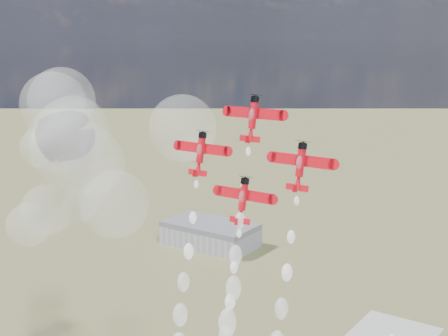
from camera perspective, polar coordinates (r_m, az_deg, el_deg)
hangar at (r=345.59m, az=-1.26°, el=-6.05°), size 50.00×28.00×13.00m
plane_lead at (r=128.96m, az=2.65°, el=4.63°), size 13.64×4.86×9.63m
plane_left at (r=135.49m, az=-2.16°, el=1.44°), size 13.64×4.86×9.63m
plane_right at (r=122.85m, az=6.99°, el=0.26°), size 13.64×4.86×9.63m
plane_slot at (r=129.10m, az=1.73°, el=-2.87°), size 13.64×4.86×9.63m
drifted_smoke_cloud at (r=166.72m, az=-13.18°, el=2.01°), size 61.75×39.45×48.90m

